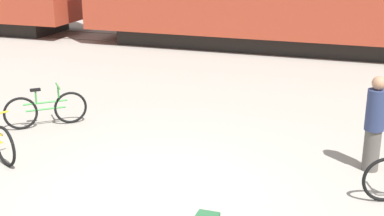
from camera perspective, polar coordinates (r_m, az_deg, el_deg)
name	(u,v)px	position (r m, az deg, el deg)	size (l,w,h in m)	color
ground_plane	(159,192)	(8.12, -3.51, -8.93)	(80.00, 80.00, 0.00)	gray
rail_near	(280,53)	(17.76, 9.35, 5.83)	(54.78, 0.07, 0.01)	#4C4238
rail_far	(287,45)	(19.15, 10.09, 6.66)	(54.78, 0.07, 0.01)	#4C4238
bicycle_green	(46,109)	(11.05, -15.31, -0.15)	(1.27, 1.11, 0.83)	black
person_in_navy	(374,124)	(9.01, 18.88, -1.61)	(0.31, 0.31, 1.59)	#514C47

